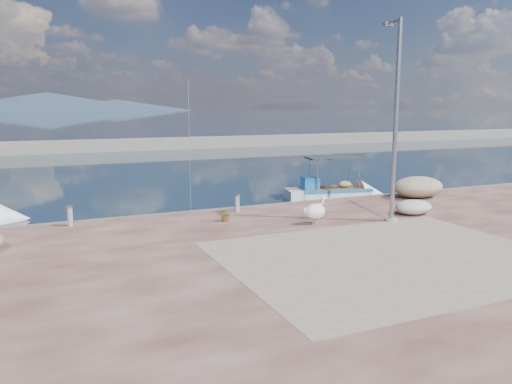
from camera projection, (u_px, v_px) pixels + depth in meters
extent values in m
plane|color=#162635|center=(304.00, 250.00, 16.00)|extent=(1400.00, 1400.00, 0.00)
cube|color=#44211D|center=(444.00, 312.00, 10.55)|extent=(44.00, 22.00, 0.50)
cube|color=gray|center=(390.00, 256.00, 13.61)|extent=(9.00, 7.00, 0.01)
cube|color=gray|center=(115.00, 145.00, 51.92)|extent=(120.00, 2.20, 1.20)
cylinder|color=gray|center=(188.00, 112.00, 54.56)|extent=(0.16, 0.16, 7.00)
cone|color=#28384C|center=(47.00, 101.00, 603.55)|extent=(280.00, 280.00, 22.00)
cone|color=#28384C|center=(115.00, 105.00, 636.27)|extent=(200.00, 200.00, 14.00)
cube|color=white|center=(333.00, 196.00, 25.32)|extent=(5.20, 2.62, 0.81)
cube|color=#1B6CB2|center=(333.00, 189.00, 25.26)|extent=(3.85, 2.39, 0.12)
cube|color=#A63414|center=(333.00, 197.00, 25.33)|extent=(3.85, 2.37, 0.10)
cube|color=#1B6CB2|center=(310.00, 183.00, 24.94)|extent=(0.91, 0.91, 0.60)
cube|color=#22292B|center=(334.00, 158.00, 24.99)|extent=(3.00, 2.08, 0.07)
cylinder|color=tan|center=(313.00, 221.00, 17.33)|extent=(0.03, 0.03, 0.26)
cylinder|color=tan|center=(317.00, 221.00, 17.35)|extent=(0.03, 0.03, 0.26)
ellipsoid|color=silver|center=(315.00, 212.00, 17.28)|extent=(0.86, 0.66, 0.55)
cylinder|color=silver|center=(322.00, 204.00, 17.27)|extent=(0.20, 0.14, 0.47)
sphere|color=silver|center=(323.00, 198.00, 17.24)|extent=(0.15, 0.15, 0.15)
cone|color=tan|center=(328.00, 199.00, 17.27)|extent=(0.38, 0.18, 0.11)
cylinder|color=gray|center=(396.00, 123.00, 17.25)|extent=(0.16, 0.16, 7.00)
cylinder|color=gray|center=(391.00, 220.00, 17.83)|extent=(0.44, 0.44, 0.10)
cube|color=gray|center=(388.00, 25.00, 17.27)|extent=(0.35, 0.18, 0.12)
cylinder|color=gray|center=(237.00, 203.00, 19.48)|extent=(0.17, 0.17, 0.66)
cylinder|color=gray|center=(237.00, 195.00, 19.42)|extent=(0.23, 0.23, 0.06)
cylinder|color=gray|center=(70.00, 216.00, 17.06)|extent=(0.18, 0.18, 0.69)
cylinder|color=gray|center=(69.00, 206.00, 17.00)|extent=(0.24, 0.24, 0.06)
imported|color=#33722D|center=(226.00, 214.00, 17.80)|extent=(0.50, 0.45, 0.50)
ellipsoid|color=tan|center=(418.00, 187.00, 22.44)|extent=(2.43, 1.74, 0.96)
ellipsoid|color=#BCB5AE|center=(414.00, 207.00, 18.93)|extent=(1.48, 1.11, 0.56)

